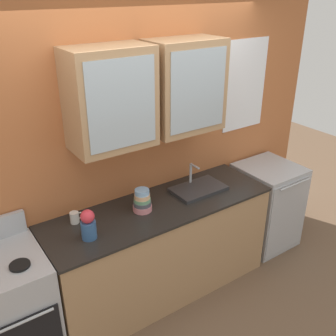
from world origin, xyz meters
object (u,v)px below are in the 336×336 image
object	(u,v)px
bowl_stack	(142,201)
dishwasher	(266,205)
vase	(88,225)
stove_range	(5,315)
sink_faucet	(198,188)
cup_near_sink	(75,217)

from	to	relation	value
bowl_stack	dishwasher	distance (m)	1.64
dishwasher	vase	bearing A→B (deg)	-177.82
stove_range	sink_faucet	bearing A→B (deg)	1.22
stove_range	cup_near_sink	size ratio (longest dim) A/B	10.20
bowl_stack	vase	bearing A→B (deg)	-168.24
dishwasher	bowl_stack	bearing A→B (deg)	178.82
stove_range	vase	world-z (taller)	vase
sink_faucet	vase	xyz separation A→B (m)	(-1.14, -0.12, 0.10)
cup_near_sink	dishwasher	distance (m)	2.15
cup_near_sink	dishwasher	xyz separation A→B (m)	(2.08, -0.18, -0.51)
bowl_stack	vase	distance (m)	0.54
sink_faucet	bowl_stack	bearing A→B (deg)	-178.98
vase	dishwasher	xyz separation A→B (m)	(2.07, 0.08, -0.58)
bowl_stack	dishwasher	xyz separation A→B (m)	(1.54, -0.03, -0.55)
sink_faucet	vase	distance (m)	1.15
stove_range	sink_faucet	xyz separation A→B (m)	(1.82, 0.04, 0.47)
sink_faucet	bowl_stack	world-z (taller)	sink_faucet
stove_range	dishwasher	size ratio (longest dim) A/B	1.20
cup_near_sink	stove_range	bearing A→B (deg)	-165.37
cup_near_sink	bowl_stack	bearing A→B (deg)	-15.25
bowl_stack	cup_near_sink	distance (m)	0.56
stove_range	bowl_stack	world-z (taller)	bowl_stack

